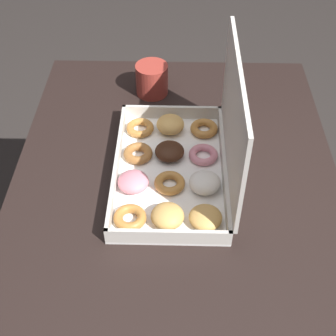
% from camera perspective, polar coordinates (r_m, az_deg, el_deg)
% --- Properties ---
extents(dining_table, '(1.02, 0.73, 0.75)m').
position_cam_1_polar(dining_table, '(1.11, 0.59, -7.02)').
color(dining_table, black).
rests_on(dining_table, ground_plane).
extents(donut_box, '(0.39, 0.25, 0.28)m').
position_cam_1_polar(donut_box, '(1.01, 1.75, 1.16)').
color(donut_box, white).
rests_on(donut_box, dining_table).
extents(coffee_mug, '(0.09, 0.09, 0.08)m').
position_cam_1_polar(coffee_mug, '(1.25, -2.21, 10.81)').
color(coffee_mug, '#A3382D').
rests_on(coffee_mug, dining_table).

